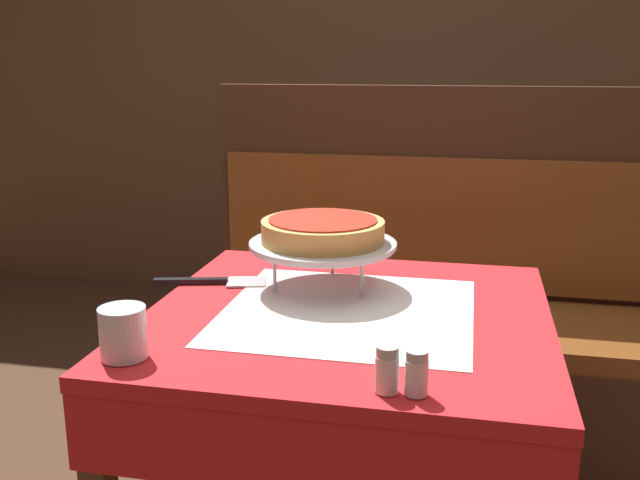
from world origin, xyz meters
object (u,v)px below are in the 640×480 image
at_px(dining_table_front, 348,357).
at_px(water_glass_near, 123,333).
at_px(dining_table_rear, 409,202).
at_px(pepper_shaker, 417,373).
at_px(salt_shaker, 387,369).
at_px(booth_bench, 448,348).
at_px(deep_dish_pizza, 323,230).
at_px(condiment_caddy, 423,168).
at_px(pizza_server, 213,281).
at_px(pizza_pan_stand, 323,246).

height_order(dining_table_front, water_glass_near, water_glass_near).
height_order(dining_table_rear, water_glass_near, water_glass_near).
bearing_deg(pepper_shaker, salt_shaker, 180.00).
xyz_separation_m(booth_bench, deep_dish_pizza, (-0.28, -0.70, 0.55)).
height_order(water_glass_near, condiment_caddy, condiment_caddy).
xyz_separation_m(dining_table_front, condiment_caddy, (0.02, 1.85, 0.14)).
bearing_deg(condiment_caddy, dining_table_front, -90.73).
height_order(pizza_server, pepper_shaker, pepper_shaker).
xyz_separation_m(dining_table_front, dining_table_rear, (-0.03, 1.81, -0.01)).
bearing_deg(condiment_caddy, pepper_shaker, -86.19).
distance_m(salt_shaker, condiment_caddy, 2.21).
distance_m(dining_table_rear, water_glass_near, 2.16).
bearing_deg(deep_dish_pizza, water_glass_near, -119.70).
distance_m(salt_shaker, pepper_shaker, 0.05).
xyz_separation_m(pizza_server, condiment_caddy, (0.37, 1.73, 0.03)).
xyz_separation_m(water_glass_near, pepper_shaker, (0.52, -0.04, -0.01)).
relative_size(dining_table_rear, condiment_caddy, 4.55).
distance_m(dining_table_rear, pepper_shaker, 2.18).
bearing_deg(pepper_shaker, dining_table_rear, 95.33).
height_order(booth_bench, deep_dish_pizza, booth_bench).
relative_size(dining_table_rear, booth_bench, 0.45).
bearing_deg(pizza_pan_stand, dining_table_front, -58.99).
xyz_separation_m(pizza_pan_stand, pizza_server, (-0.26, -0.02, -0.10)).
bearing_deg(pizza_server, pepper_shaker, -42.88).
distance_m(pizza_server, pepper_shaker, 0.70).
bearing_deg(pepper_shaker, pizza_pan_stand, 117.11).
relative_size(booth_bench, salt_shaker, 21.53).
relative_size(dining_table_front, pepper_shaker, 11.30).
height_order(dining_table_front, pepper_shaker, pepper_shaker).
bearing_deg(pizza_pan_stand, condiment_caddy, 86.42).
bearing_deg(booth_bench, pizza_pan_stand, -111.60).
bearing_deg(water_glass_near, pepper_shaker, -4.13).
bearing_deg(pizza_pan_stand, deep_dish_pizza, 0.00).
relative_size(deep_dish_pizza, pepper_shaker, 3.80).
distance_m(dining_table_rear, deep_dish_pizza, 1.69).
xyz_separation_m(booth_bench, condiment_caddy, (-0.17, 1.02, 0.45)).
xyz_separation_m(pizza_pan_stand, salt_shaker, (0.21, -0.50, -0.06)).
relative_size(dining_table_front, pizza_pan_stand, 2.48).
distance_m(deep_dish_pizza, salt_shaker, 0.55).
relative_size(dining_table_front, booth_bench, 0.50).
xyz_separation_m(deep_dish_pizza, pepper_shaker, (0.25, -0.50, -0.10)).
xyz_separation_m(dining_table_front, pizza_server, (-0.34, 0.12, 0.11)).
xyz_separation_m(dining_table_front, pepper_shaker, (0.17, -0.36, 0.14)).
distance_m(pizza_pan_stand, deep_dish_pizza, 0.04).
height_order(pepper_shaker, condiment_caddy, condiment_caddy).
distance_m(pizza_server, condiment_caddy, 1.77).
relative_size(dining_table_rear, water_glass_near, 8.03).
bearing_deg(deep_dish_pizza, condiment_caddy, 86.42).
bearing_deg(salt_shaker, booth_bench, 86.74).
relative_size(booth_bench, condiment_caddy, 10.18).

